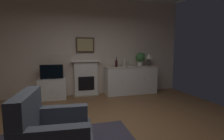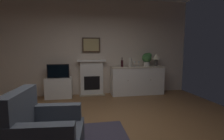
{
  "view_description": "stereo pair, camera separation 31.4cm",
  "coord_description": "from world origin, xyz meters",
  "views": [
    {
      "loc": [
        -0.62,
        -2.48,
        1.38
      ],
      "look_at": [
        0.27,
        0.69,
        1.0
      ],
      "focal_mm": 26.63,
      "sensor_mm": 36.0,
      "label": 1
    },
    {
      "loc": [
        -0.31,
        -2.55,
        1.38
      ],
      "look_at": [
        0.27,
        0.69,
        1.0
      ],
      "focal_mm": 26.63,
      "sensor_mm": 36.0,
      "label": 2
    }
  ],
  "objects": [
    {
      "name": "wall_rear",
      "position": [
        0.0,
        2.74,
        1.49
      ],
      "size": [
        6.3,
        0.06,
        2.99
      ],
      "primitive_type": "cube",
      "color": "beige",
      "rests_on": "ground_plane"
    },
    {
      "name": "tv_set",
      "position": [
        -1.01,
        2.42,
        0.8
      ],
      "size": [
        0.62,
        0.07,
        0.4
      ],
      "color": "black",
      "rests_on": "tv_cabinet"
    },
    {
      "name": "framed_picture",
      "position": [
        -0.03,
        2.66,
        1.56
      ],
      "size": [
        0.55,
        0.04,
        0.45
      ],
      "color": "#473323"
    },
    {
      "name": "sideboard_cabinet",
      "position": [
        1.39,
        2.43,
        0.45
      ],
      "size": [
        1.68,
        0.49,
        0.89
      ],
      "color": "white",
      "rests_on": "ground_plane"
    },
    {
      "name": "table_lamp",
      "position": [
        2.02,
        2.43,
        1.17
      ],
      "size": [
        0.26,
        0.26,
        0.4
      ],
      "color": "#4C4742",
      "rests_on": "sideboard_cabinet"
    },
    {
      "name": "potted_plant_small",
      "position": [
        1.73,
        2.48,
        1.14
      ],
      "size": [
        0.3,
        0.3,
        0.43
      ],
      "color": "beige",
      "rests_on": "sideboard_cabinet"
    },
    {
      "name": "fireplace_unit",
      "position": [
        -0.03,
        2.61,
        0.55
      ],
      "size": [
        0.87,
        0.3,
        1.1
      ],
      "color": "white",
      "rests_on": "ground_plane"
    },
    {
      "name": "ground_plane",
      "position": [
        0.0,
        0.0,
        -0.05
      ],
      "size": [
        6.3,
        5.54,
        0.1
      ],
      "primitive_type": "cube",
      "color": "brown",
      "rests_on": "ground"
    },
    {
      "name": "wine_glass_left",
      "position": [
        1.31,
        2.46,
        1.01
      ],
      "size": [
        0.07,
        0.07,
        0.16
      ],
      "color": "silver",
      "rests_on": "sideboard_cabinet"
    },
    {
      "name": "armchair",
      "position": [
        -0.8,
        -0.52,
        0.38
      ],
      "size": [
        0.87,
        0.84,
        0.92
      ],
      "color": "#474C56",
      "rests_on": "ground_plane"
    },
    {
      "name": "wine_glass_center",
      "position": [
        1.42,
        2.39,
        1.01
      ],
      "size": [
        0.07,
        0.07,
        0.16
      ],
      "color": "silver",
      "rests_on": "sideboard_cabinet"
    },
    {
      "name": "tv_cabinet",
      "position": [
        -1.01,
        2.45,
        0.3
      ],
      "size": [
        0.75,
        0.42,
        0.6
      ],
      "color": "white",
      "rests_on": "ground_plane"
    },
    {
      "name": "vase_decorative",
      "position": [
        1.14,
        2.38,
        1.03
      ],
      "size": [
        0.11,
        0.11,
        0.28
      ],
      "color": "beige",
      "rests_on": "sideboard_cabinet"
    },
    {
      "name": "wine_bottle",
      "position": [
        0.9,
        2.44,
        1.0
      ],
      "size": [
        0.08,
        0.08,
        0.29
      ],
      "color": "#331419",
      "rests_on": "sideboard_cabinet"
    }
  ]
}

